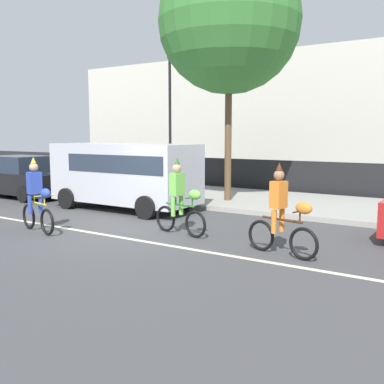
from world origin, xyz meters
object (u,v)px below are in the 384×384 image
parade_cyclist_cobalt (37,200)px  parked_van_silver (126,171)px  parade_cyclist_lime (180,201)px  pedestrian_onlooker (129,164)px  parked_car_black (21,178)px  street_lamp_post (170,99)px  parade_cyclist_orange (283,215)px

parade_cyclist_cobalt → parked_van_silver: (-0.43, 3.89, 0.44)m
parade_cyclist_lime → pedestrian_onlooker: bearing=137.6°
parked_van_silver → parked_car_black: parked_van_silver is taller
parked_car_black → pedestrian_onlooker: bearing=82.8°
parade_cyclist_lime → parked_car_black: bearing=167.3°
parked_van_silver → street_lamp_post: 5.76m
parade_cyclist_orange → pedestrian_onlooker: bearing=144.3°
parade_cyclist_cobalt → street_lamp_post: 9.48m
parade_cyclist_lime → pedestrian_onlooker: (-8.39, 7.65, 0.17)m
parked_van_silver → parade_cyclist_lime: bearing=-30.3°
parade_cyclist_cobalt → pedestrian_onlooker: (-5.18, 9.41, 0.17)m
parade_cyclist_orange → parade_cyclist_cobalt: bearing=-167.8°
parade_cyclist_cobalt → parked_car_black: parade_cyclist_cobalt is taller
parade_cyclist_lime → parked_van_silver: (-3.65, 2.13, 0.44)m
parade_cyclist_orange → pedestrian_onlooker: parade_cyclist_orange is taller
parade_cyclist_orange → parked_van_silver: bearing=158.4°
parade_cyclist_orange → parked_car_black: size_ratio=0.47×
parked_car_black → street_lamp_post: 6.94m
pedestrian_onlooker → parade_cyclist_orange: bearing=-35.7°
street_lamp_post → parade_cyclist_cobalt: bearing=-76.2°
parade_cyclist_cobalt → parade_cyclist_orange: same height
parked_van_silver → street_lamp_post: street_lamp_post is taller
street_lamp_post → parked_car_black: bearing=-127.6°
parade_cyclist_orange → street_lamp_post: (-8.21, 7.37, 3.15)m
parade_cyclist_cobalt → parade_cyclist_lime: bearing=28.7°
parade_cyclist_lime → street_lamp_post: bearing=127.6°
parade_cyclist_orange → parade_cyclist_lime: bearing=171.1°
street_lamp_post → pedestrian_onlooker: bearing=166.6°
parade_cyclist_lime → street_lamp_post: street_lamp_post is taller
parade_cyclist_cobalt → pedestrian_onlooker: size_ratio=1.19×
parade_cyclist_lime → pedestrian_onlooker: 11.36m
parade_cyclist_orange → parked_van_silver: parked_van_silver is taller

